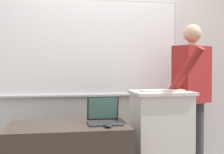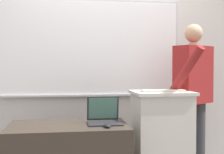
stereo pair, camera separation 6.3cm
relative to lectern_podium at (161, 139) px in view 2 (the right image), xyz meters
The scene contains 6 objects.
back_wall 1.27m from the lectern_podium, 122.73° to the left, with size 6.40×0.17×2.77m.
lectern_podium is the anchor object (origin of this frame).
person_presenter 0.67m from the lectern_podium, 23.73° to the left, with size 0.60×0.71×1.69m.
laptop 0.68m from the lectern_podium, 166.50° to the right, with size 0.31×0.29×0.25m.
wireless_keyboard 0.50m from the lectern_podium, 94.09° to the right, with size 0.43×0.12×0.02m.
computer_mouse_by_laptop 0.74m from the lectern_podium, 148.11° to the right, with size 0.06×0.10×0.03m.
Camera 2 is at (-0.48, -2.49, 1.22)m, focal length 50.00 mm.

